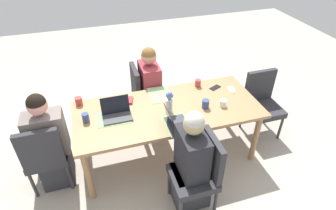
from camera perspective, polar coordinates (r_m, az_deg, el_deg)
name	(u,v)px	position (r m, az deg, el deg)	size (l,w,h in m)	color
ground_plane	(168,154)	(3.75, 0.00, -9.85)	(10.00, 10.00, 0.00)	#B2A899
dining_table	(168,114)	(3.31, 0.00, -1.74)	(2.15, 0.93, 0.74)	#9E754C
chair_far_left_near	(200,170)	(2.92, 6.51, -12.98)	(0.44, 0.44, 0.90)	#2D2D33
person_far_left_near	(191,166)	(2.91, 4.70, -12.14)	(0.36, 0.40, 1.19)	#2D2D33
chair_head_right_left_mid	(45,154)	(3.33, -23.63, -9.03)	(0.44, 0.44, 0.90)	#2D2D33
person_head_right_left_mid	(51,146)	(3.35, -22.68, -7.68)	(0.40, 0.36, 1.19)	#2D2D33
chair_near_left_far	(144,92)	(4.00, -4.84, 2.57)	(0.44, 0.44, 0.90)	#2D2D33
person_near_left_far	(150,92)	(3.95, -3.61, 2.63)	(0.36, 0.40, 1.19)	#2D2D33
chair_head_left_right_near	(262,101)	(4.02, 18.46, 0.81)	(0.44, 0.44, 0.90)	#2D2D33
flower_vase	(169,101)	(3.11, 0.23, 0.85)	(0.09, 0.08, 0.28)	silver
placemat_far_left_near	(177,124)	(3.03, 1.90, -3.94)	(0.36, 0.26, 0.00)	#7FAD70
placemat_head_right_left_mid	(114,118)	(3.17, -10.96, -2.68)	(0.36, 0.26, 0.00)	#7FAD70
placemat_near_left_far	(159,95)	(3.50, -1.75, 2.12)	(0.36, 0.26, 0.00)	#7FAD70
laptop_head_right_left_mid	(117,113)	(3.17, -10.37, -1.65)	(0.32, 0.22, 0.21)	#38383D
laptop_far_left_near	(176,123)	(2.99, 1.53, -3.65)	(0.22, 0.32, 0.21)	#38383D
coffee_mug_near_left	(86,118)	(3.17, -16.33, -2.45)	(0.08, 0.08, 0.10)	#33477A
coffee_mug_near_right	(206,104)	(3.27, 7.61, 0.21)	(0.08, 0.08, 0.11)	#33477A
coffee_mug_centre_left	(79,101)	(3.46, -17.62, 0.76)	(0.08, 0.08, 0.10)	#AD3D38
coffee_mug_centre_right	(223,103)	(3.34, 11.08, 0.36)	(0.08, 0.08, 0.08)	white
coffee_mug_far_left	(198,83)	(3.66, 6.07, 4.41)	(0.07, 0.07, 0.10)	#AD3D38
book_red_cover	(124,100)	(3.41, -8.83, 0.93)	(0.20, 0.14, 0.03)	#B73338
phone_black	(215,88)	(3.68, 9.51, 3.49)	(0.15, 0.07, 0.01)	black
phone_silver	(232,89)	(3.68, 12.74, 3.09)	(0.15, 0.07, 0.01)	silver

